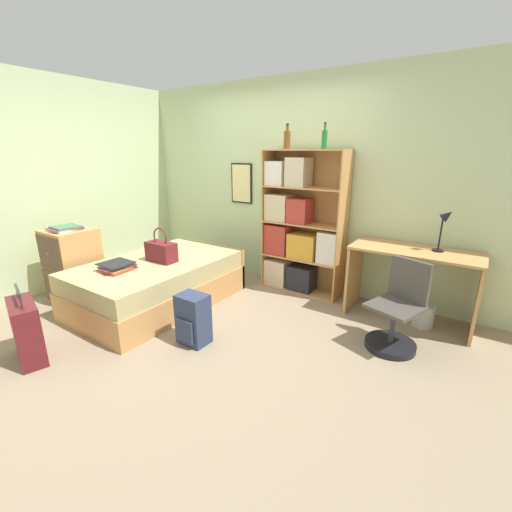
{
  "coord_description": "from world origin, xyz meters",
  "views": [
    {
      "loc": [
        2.31,
        -2.44,
        1.73
      ],
      "look_at": [
        0.54,
        0.19,
        0.75
      ],
      "focal_mm": 24.0,
      "sensor_mm": 36.0,
      "label": 1
    }
  ],
  "objects": [
    {
      "name": "desk",
      "position": [
        1.8,
        1.19,
        0.54
      ],
      "size": [
        1.23,
        0.55,
        0.78
      ],
      "color": "tan",
      "rests_on": "ground_plane"
    },
    {
      "name": "waste_bin",
      "position": [
        1.96,
        1.14,
        0.12
      ],
      "size": [
        0.21,
        0.21,
        0.23
      ],
      "color": "#B7B2A8",
      "rests_on": "ground_plane"
    },
    {
      "name": "bookcase",
      "position": [
        0.4,
        1.29,
        0.78
      ],
      "size": [
        1.02,
        0.34,
        1.74
      ],
      "color": "tan",
      "rests_on": "ground_plane"
    },
    {
      "name": "book_stack_on_bed",
      "position": [
        -0.8,
        -0.44,
        0.56
      ],
      "size": [
        0.3,
        0.37,
        0.08
      ],
      "color": "#B2382D",
      "rests_on": "bed"
    },
    {
      "name": "bottle_brown",
      "position": [
        0.73,
        1.25,
        1.85
      ],
      "size": [
        0.06,
        0.06,
        0.28
      ],
      "color": "#1E6B2D",
      "rests_on": "bookcase"
    },
    {
      "name": "bottle_green",
      "position": [
        0.25,
        1.26,
        1.85
      ],
      "size": [
        0.08,
        0.08,
        0.28
      ],
      "color": "brown",
      "rests_on": "bookcase"
    },
    {
      "name": "handbag",
      "position": [
        -0.66,
        0.04,
        0.64
      ],
      "size": [
        0.36,
        0.18,
        0.39
      ],
      "color": "maroon",
      "rests_on": "bed"
    },
    {
      "name": "desk_chair",
      "position": [
        1.81,
        0.57,
        0.26
      ],
      "size": [
        0.52,
        0.52,
        0.81
      ],
      "color": "black",
      "rests_on": "ground_plane"
    },
    {
      "name": "wall_left",
      "position": [
        -2.16,
        0.0,
        1.3
      ],
      "size": [
        0.06,
        10.0,
        2.6
      ],
      "color": "beige",
      "rests_on": "ground_plane"
    },
    {
      "name": "suitcase",
      "position": [
        -0.75,
        -1.39,
        0.26
      ],
      "size": [
        0.51,
        0.32,
        0.65
      ],
      "color": "#5B191E",
      "rests_on": "ground_plane"
    },
    {
      "name": "magazine_pile_on_dresser",
      "position": [
        -1.61,
        -0.48,
        0.88
      ],
      "size": [
        0.28,
        0.38,
        0.05
      ],
      "color": "silver",
      "rests_on": "dresser"
    },
    {
      "name": "bed",
      "position": [
        -0.71,
        0.02,
        0.26
      ],
      "size": [
        1.15,
        1.86,
        0.52
      ],
      "color": "tan",
      "rests_on": "ground_plane"
    },
    {
      "name": "ground_plane",
      "position": [
        0.0,
        0.0,
        0.0
      ],
      "size": [
        14.0,
        14.0,
        0.0
      ],
      "primitive_type": "plane",
      "color": "gray"
    },
    {
      "name": "dresser",
      "position": [
        -1.62,
        -0.47,
        0.43
      ],
      "size": [
        0.51,
        0.51,
        0.86
      ],
      "color": "tan",
      "rests_on": "ground_plane"
    },
    {
      "name": "desk_lamp",
      "position": [
        2.01,
        1.26,
        1.07
      ],
      "size": [
        0.15,
        0.11,
        0.43
      ],
      "color": "black",
      "rests_on": "desk"
    },
    {
      "name": "backpack",
      "position": [
        0.24,
        -0.41,
        0.24
      ],
      "size": [
        0.28,
        0.24,
        0.48
      ],
      "color": "#2D3856",
      "rests_on": "ground_plane"
    },
    {
      "name": "wall_back",
      "position": [
        -0.0,
        1.52,
        1.3
      ],
      "size": [
        10.0,
        0.09,
        2.6
      ],
      "color": "beige",
      "rests_on": "ground_plane"
    }
  ]
}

